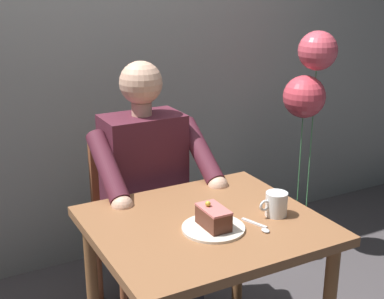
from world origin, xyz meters
name	(u,v)px	position (x,y,z in m)	size (l,w,h in m)	color
dining_table	(205,247)	(0.00, 0.00, 0.64)	(0.83, 0.73, 0.75)	brown
chair	(137,215)	(0.00, -0.67, 0.49)	(0.42, 0.42, 0.89)	#99502F
seated_person	(151,197)	(0.00, -0.50, 0.65)	(0.53, 0.58, 1.26)	#511F2D
dessert_plate	(213,228)	(0.01, 0.07, 0.75)	(0.23, 0.23, 0.01)	silver
cake_slice	(213,217)	(0.01, 0.07, 0.79)	(0.08, 0.14, 0.09)	#592D1F
coffee_cup	(276,204)	(-0.26, 0.08, 0.79)	(0.12, 0.08, 0.09)	silver
dessert_spoon	(260,227)	(-0.15, 0.14, 0.75)	(0.05, 0.14, 0.01)	silver
balloon_display	(308,98)	(-1.05, -0.69, 0.96)	(0.28, 0.25, 1.32)	#B2C1C6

